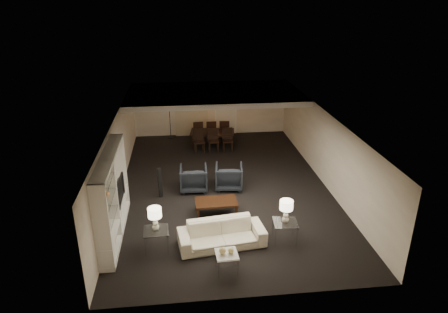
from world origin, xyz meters
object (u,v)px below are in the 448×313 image
Objects in this scene: side_table_right at (285,231)px; table_lamp_left at (155,219)px; marble_table at (227,262)px; armchair_left at (194,178)px; coffee_table at (216,208)px; floor_lamp at (170,119)px; chair_fr at (224,130)px; chair_fl at (198,131)px; side_table_left at (157,240)px; chair_nl at (199,141)px; pendant_light at (222,105)px; chair_nr at (228,140)px; table_lamp_right at (286,212)px; dining_table at (212,139)px; floor_speaker at (160,183)px; sofa at (222,234)px; chair_fm at (211,131)px; vase_amber at (106,193)px; television at (116,191)px; chair_nm at (214,141)px; armchair_right at (229,177)px; vase_blue at (106,219)px.

table_lamp_left is at bearing 180.00° from side_table_right.
armchair_left is at bearing 97.77° from marble_table.
floor_lamp is (-1.44, 7.07, 0.67)m from coffee_table.
floor_lamp is (0.26, 8.67, -0.01)m from table_lamp_left.
chair_fl is at bearing 5.68° from chair_fr.
side_table_left is 0.64× the size of chair_nl.
side_table_left and side_table_right have the same top height.
side_table_left is at bearing 0.00° from table_lamp_left.
pendant_light is 1.48m from chair_nr.
table_lamp_right is 0.66× the size of chair_nr.
floor_lamp is at bearing 151.38° from dining_table.
side_table_right is 9.24m from floor_lamp.
floor_speaker is 0.54× the size of dining_table.
chair_fm is (0.38, 7.98, 0.16)m from sofa.
vase_amber is at bearing 56.45° from armchair_left.
chair_fl is at bearing -21.53° from television.
table_lamp_right is (1.70, 0.00, 0.57)m from sofa.
table_lamp_right is 1.24× the size of marble_table.
television is 1.15× the size of chair_fm.
side_table_left is 0.35× the size of floor_lamp.
chair_fm is at bearing 88.59° from chair_nm.
chair_nl is at bearing 64.18° from chair_fm.
table_lamp_left is 2.12m from marble_table.
vase_amber is at bearing 66.62° from chair_fm.
table_lamp_left is 2.95m from floor_speaker.
chair_fl reaches higher than marble_table.
chair_nl is 1.00× the size of chair_fm.
side_table_left is (-1.10, -3.30, -0.13)m from armchair_left.
side_table_right is 2.03m from marble_table.
chair_nm is at bearing 43.34° from floor_speaker.
dining_table is 0.90m from chair_fr.
chair_fm is (2.08, 7.98, 0.20)m from side_table_left.
chair_nr is at bearing -89.73° from armchair_right.
chair_fl is at bearing 103.56° from side_table_right.
table_lamp_right reaches higher than chair_fr.
marble_table is 0.46× the size of television.
table_lamp_right is at bearing 98.38° from chair_fm.
floor_lamp is at bearing -36.30° from chair_fl.
marble_table reaches higher than coffee_table.
coffee_table is 6.46m from chair_fr.
chair_nm is (0.38, 5.08, 0.27)m from coffee_table.
coffee_table is at bearing 136.74° from table_lamp_right.
vase_blue is 8.85m from chair_fm.
side_table_left is at bearing -110.13° from chair_nr.
pendant_light is 7.56m from side_table_left.
television is at bearing -122.70° from chair_nl.
side_table_left is 8.69m from floor_lamp.
armchair_right is 1.49× the size of side_table_left.
coffee_table is 5.09m from chair_nl.
armchair_right is at bearing 72.35° from sofa.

